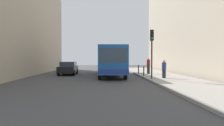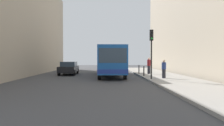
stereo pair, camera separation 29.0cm
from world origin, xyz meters
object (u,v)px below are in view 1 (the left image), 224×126
object	(u,v)px
traffic_light	(152,45)
pedestrian_near_signal	(164,69)
car_beside_bus	(68,68)
pedestrian_mid_sidewalk	(148,66)
bollard_near	(144,71)
bollard_mid	(139,69)
bus	(111,60)

from	to	relation	value
traffic_light	pedestrian_near_signal	size ratio (longest dim) A/B	2.59
car_beside_bus	pedestrian_mid_sidewalk	size ratio (longest dim) A/B	2.44
bollard_near	bollard_mid	bearing A→B (deg)	90.00
pedestrian_mid_sidewalk	pedestrian_near_signal	bearing A→B (deg)	128.69
car_beside_bus	bollard_near	size ratio (longest dim) A/B	4.65
bollard_near	bollard_mid	distance (m)	3.01
traffic_light	pedestrian_near_signal	world-z (taller)	traffic_light
pedestrian_mid_sidewalk	bollard_near	bearing A→B (deg)	104.42
bus	pedestrian_near_signal	distance (m)	6.33
bollard_mid	pedestrian_mid_sidewalk	world-z (taller)	pedestrian_mid_sidewalk
car_beside_bus	pedestrian_mid_sidewalk	distance (m)	9.08
bollard_mid	pedestrian_mid_sidewalk	size ratio (longest dim) A/B	0.52
car_beside_bus	traffic_light	xyz separation A→B (m)	(8.04, -6.87, 2.22)
bus	bollard_near	size ratio (longest dim) A/B	11.60
bollard_near	pedestrian_mid_sidewalk	distance (m)	2.98
bollard_near	pedestrian_mid_sidewalk	world-z (taller)	pedestrian_mid_sidewalk
bus	car_beside_bus	bearing A→B (deg)	-20.71
traffic_light	bollard_near	bearing A→B (deg)	91.98
bus	pedestrian_near_signal	bearing A→B (deg)	135.59
bus	car_beside_bus	size ratio (longest dim) A/B	2.50
bollard_near	pedestrian_mid_sidewalk	xyz separation A→B (m)	(1.06, 2.75, 0.44)
traffic_light	bollard_mid	distance (m)	6.37
bollard_mid	pedestrian_mid_sidewalk	distance (m)	1.17
car_beside_bus	bollard_mid	size ratio (longest dim) A/B	4.65
traffic_light	bollard_mid	world-z (taller)	traffic_light
bollard_mid	bus	bearing A→B (deg)	-164.89
car_beside_bus	pedestrian_near_signal	world-z (taller)	pedestrian_near_signal
traffic_light	bollard_near	xyz separation A→B (m)	(-0.10, 2.90, -2.38)
car_beside_bus	traffic_light	bearing A→B (deg)	138.97
bus	pedestrian_mid_sidewalk	world-z (taller)	bus
bus	traffic_light	bearing A→B (deg)	122.72
traffic_light	bollard_near	world-z (taller)	traffic_light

